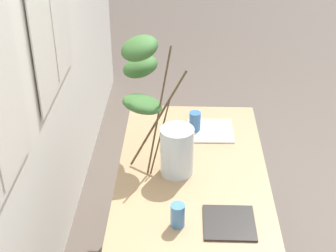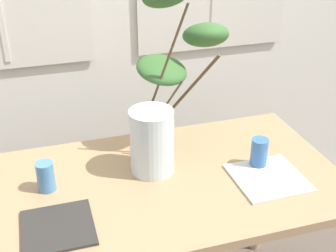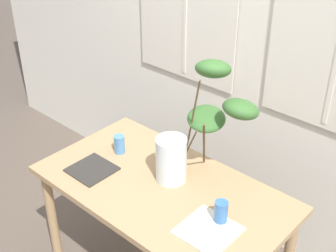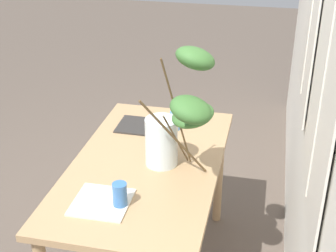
% 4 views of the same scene
% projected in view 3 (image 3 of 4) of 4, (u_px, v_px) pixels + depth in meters
% --- Properties ---
extents(back_wall_with_windows, '(5.24, 0.14, 2.76)m').
position_uv_depth(back_wall_with_windows, '(260.00, 34.00, 2.66)').
color(back_wall_with_windows, silver).
rests_on(back_wall_with_windows, ground).
extents(dining_table, '(1.35, 0.75, 0.78)m').
position_uv_depth(dining_table, '(163.00, 200.00, 2.50)').
color(dining_table, tan).
rests_on(dining_table, ground).
extents(vase_with_branches, '(0.49, 0.41, 0.70)m').
position_uv_depth(vase_with_branches, '(195.00, 131.00, 2.37)').
color(vase_with_branches, silver).
rests_on(vase_with_branches, dining_table).
extents(drinking_glass_blue_left, '(0.06, 0.06, 0.11)m').
position_uv_depth(drinking_glass_blue_left, '(119.00, 144.00, 2.69)').
color(drinking_glass_blue_left, '#4C84BC').
rests_on(drinking_glass_blue_left, dining_table).
extents(drinking_glass_blue_right, '(0.07, 0.07, 0.12)m').
position_uv_depth(drinking_glass_blue_right, '(221.00, 212.00, 2.18)').
color(drinking_glass_blue_right, '#386BAD').
rests_on(drinking_glass_blue_right, dining_table).
extents(plate_square_left, '(0.23, 0.23, 0.01)m').
position_uv_depth(plate_square_left, '(92.00, 169.00, 2.57)').
color(plate_square_left, '#2D2B28').
rests_on(plate_square_left, dining_table).
extents(plate_square_right, '(0.26, 0.26, 0.01)m').
position_uv_depth(plate_square_right, '(208.00, 230.00, 2.16)').
color(plate_square_right, silver).
rests_on(plate_square_right, dining_table).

